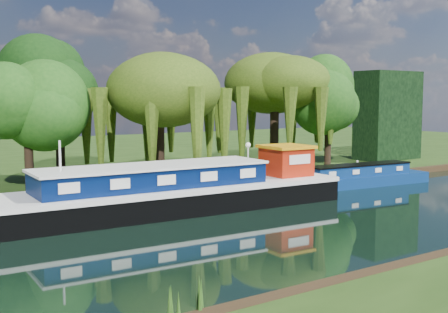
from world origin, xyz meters
TOP-DOWN VIEW (x-y plane):
  - ground at (0.00, 0.00)m, footprint 120.00×120.00m
  - far_bank at (0.00, 34.00)m, footprint 120.00×52.00m
  - dutch_barge at (-7.79, 5.87)m, footprint 19.95×5.30m
  - narrowboat at (6.79, 6.14)m, footprint 11.52×2.94m
  - red_dinghy at (-8.41, 5.96)m, footprint 3.30×2.65m
  - willow_left at (-4.72, 13.50)m, footprint 6.81×6.81m
  - willow_right at (6.13, 14.59)m, footprint 6.86×6.86m
  - tree_far_left at (-13.38, 13.35)m, footprint 4.71×4.71m
  - tree_far_mid at (-9.75, 18.83)m, footprint 5.49×5.49m
  - tree_far_right at (10.71, 13.22)m, footprint 4.76×4.76m
  - conifer_hedge at (19.00, 14.00)m, footprint 6.00×3.00m
  - lamppost at (0.50, 10.50)m, footprint 0.36×0.36m
  - mooring_posts at (-0.50, 8.40)m, footprint 19.16×0.16m

SIDE VIEW (x-z plane):
  - ground at x=0.00m, z-range 0.00..0.00m
  - red_dinghy at x=-8.41m, z-range -0.30..0.30m
  - far_bank at x=0.00m, z-range 0.00..0.45m
  - narrowboat at x=6.79m, z-range -0.24..1.42m
  - mooring_posts at x=-0.50m, z-range 0.45..1.45m
  - dutch_barge at x=-7.79m, z-range -1.05..3.12m
  - lamppost at x=0.50m, z-range 1.14..3.70m
  - conifer_hedge at x=19.00m, z-range 0.45..8.45m
  - tree_far_left at x=-13.38m, z-range 1.86..9.44m
  - tree_far_right at x=10.71m, z-range 1.92..9.71m
  - willow_left at x=-4.72m, z-range 2.30..10.45m
  - willow_right at x=6.13m, z-range 2.37..10.72m
  - tree_far_mid at x=-9.75m, z-range 2.15..11.14m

